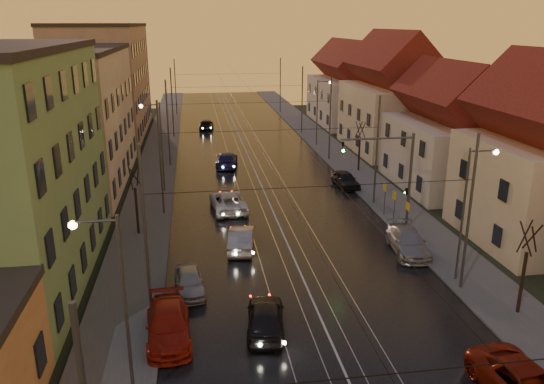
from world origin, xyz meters
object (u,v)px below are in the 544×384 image
street_lamp_2 (158,138)px  driving_car_0 (266,317)px  driving_car_3 (227,160)px  parked_right_1 (408,242)px  street_lamp_0 (116,294)px  parked_left_2 (168,325)px  driving_car_4 (206,125)px  parked_left_3 (189,282)px  driving_car_1 (241,239)px  traffic_light_mast (397,170)px  street_lamp_3 (320,106)px  street_lamp_1 (469,202)px  driving_car_2 (228,201)px  parked_right_2 (345,179)px

street_lamp_2 → driving_car_0: street_lamp_2 is taller
driving_car_3 → parked_right_1: size_ratio=1.03×
street_lamp_2 → street_lamp_0: bearing=-90.0°
street_lamp_0 → parked_left_2: size_ratio=1.58×
driving_car_4 → parked_left_3: driving_car_4 is taller
driving_car_1 → street_lamp_2: bearing=-58.6°
traffic_light_mast → parked_right_1: 5.33m
street_lamp_3 → driving_car_3: street_lamp_3 is taller
street_lamp_0 → street_lamp_1: size_ratio=1.00×
street_lamp_2 → parked_right_1: (16.70, -15.66, -4.15)m
street_lamp_3 → traffic_light_mast: size_ratio=1.11×
driving_car_2 → parked_right_1: driving_car_2 is taller
street_lamp_2 → parked_left_3: (2.49, -19.08, -4.23)m
street_lamp_1 → driving_car_1: (-12.30, 6.43, -4.14)m
parked_left_2 → parked_right_1: parked_right_1 is taller
driving_car_2 → driving_car_3: bearing=-98.3°
driving_car_2 → driving_car_4: size_ratio=1.24×
driving_car_3 → parked_right_1: bearing=120.2°
driving_car_3 → parked_right_2: bearing=146.2°
driving_car_4 → driving_car_0: bearing=98.3°
street_lamp_2 → parked_right_2: (16.70, -0.91, -4.17)m
street_lamp_3 → driving_car_0: 41.56m
driving_car_4 → parked_left_2: (-3.39, -52.02, -0.03)m
driving_car_1 → driving_car_0: bearing=99.4°
driving_car_0 → parked_right_2: 24.99m
parked_left_3 → street_lamp_2: bearing=92.4°
street_lamp_1 → driving_car_4: 50.45m
street_lamp_1 → driving_car_1: size_ratio=1.77×
driving_car_1 → parked_right_1: bearing=176.9°
driving_car_1 → driving_car_2: driving_car_2 is taller
parked_left_2 → street_lamp_3: bearing=63.8°
traffic_light_mast → driving_car_2: bearing=151.6°
driving_car_0 → driving_car_4: size_ratio=1.00×
driving_car_2 → parked_right_2: size_ratio=1.32×
parked_left_2 → driving_car_2: bearing=73.8°
driving_car_2 → traffic_light_mast: bearing=146.7°
driving_car_4 → driving_car_3: bearing=101.0°
street_lamp_1 → driving_car_2: street_lamp_1 is taller
street_lamp_2 → driving_car_2: size_ratio=1.45×
driving_car_3 → street_lamp_0: bearing=86.5°
driving_car_0 → parked_left_2: bearing=7.4°
street_lamp_0 → driving_car_4: bearing=85.0°
street_lamp_0 → traffic_light_mast: street_lamp_0 is taller
driving_car_0 → parked_left_3: 5.81m
parked_left_3 → parked_right_1: (14.21, 3.41, 0.08)m
driving_car_3 → driving_car_4: bearing=-79.2°
traffic_light_mast → driving_car_0: size_ratio=1.62×
traffic_light_mast → street_lamp_1: bearing=-82.1°
street_lamp_1 → driving_car_0: bearing=-163.5°
driving_car_1 → parked_right_2: size_ratio=1.08×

